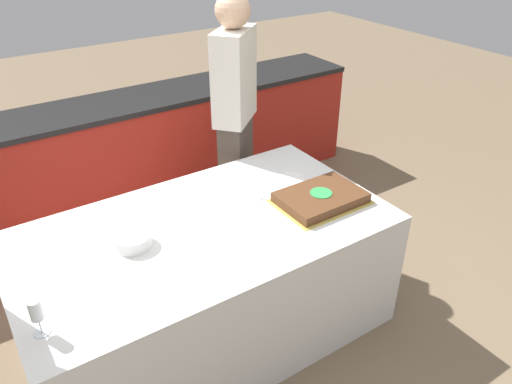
% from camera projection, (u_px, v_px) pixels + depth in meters
% --- Properties ---
extents(ground_plane, '(14.00, 14.00, 0.00)m').
position_uv_depth(ground_plane, '(210.00, 329.00, 3.04)').
color(ground_plane, '#7A664C').
extents(back_counter, '(4.40, 0.58, 0.92)m').
position_uv_depth(back_counter, '(108.00, 160.00, 3.97)').
color(back_counter, '#A82319').
rests_on(back_counter, ground_plane).
extents(dining_table, '(2.00, 1.11, 0.76)m').
position_uv_depth(dining_table, '(207.00, 281.00, 2.85)').
color(dining_table, white).
rests_on(dining_table, ground_plane).
extents(cake, '(0.51, 0.37, 0.06)m').
position_uv_depth(cake, '(321.00, 198.00, 2.85)').
color(cake, gold).
rests_on(cake, dining_table).
extents(plate_stack, '(0.20, 0.20, 0.07)m').
position_uv_depth(plate_stack, '(132.00, 240.00, 2.49)').
color(plate_stack, white).
rests_on(plate_stack, dining_table).
extents(wine_glass, '(0.07, 0.07, 0.17)m').
position_uv_depth(wine_glass, '(36.00, 312.00, 1.95)').
color(wine_glass, white).
rests_on(wine_glass, dining_table).
extents(side_plate_near_cake, '(0.18, 0.18, 0.00)m').
position_uv_depth(side_plate_near_cake, '(290.00, 179.00, 3.09)').
color(side_plate_near_cake, white).
rests_on(side_plate_near_cake, dining_table).
extents(side_plate_right_edge, '(0.18, 0.18, 0.00)m').
position_uv_depth(side_plate_right_edge, '(249.00, 195.00, 2.93)').
color(side_plate_right_edge, white).
rests_on(side_plate_right_edge, dining_table).
extents(person_cutting_cake, '(0.43, 0.41, 1.78)m').
position_uv_depth(person_cutting_cake, '(235.00, 121.00, 3.44)').
color(person_cutting_cake, '#4C4238').
rests_on(person_cutting_cake, ground_plane).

